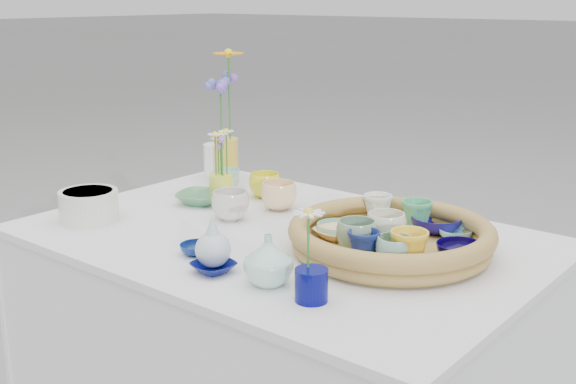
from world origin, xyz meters
The scene contains 32 objects.
wicker_tray centered at (0.28, 0.05, 0.80)m, with size 0.47×0.47×0.08m, color brown, non-canonical shape.
tray_ceramic_0 centered at (0.31, 0.21, 0.80)m, with size 0.12×0.12×0.04m, color #120C54.
tray_ceramic_1 centered at (0.44, 0.08, 0.80)m, with size 0.10×0.10×0.03m, color #070036.
tray_ceramic_2 centered at (0.37, -0.03, 0.82)m, with size 0.08×0.08×0.08m, color yellow.
tray_ceramic_3 centered at (0.31, 0.01, 0.80)m, with size 0.13×0.13×0.03m, color #599C7D.
tray_ceramic_4 centered at (0.24, -0.03, 0.82)m, with size 0.09×0.09×0.07m, color gray.
tray_ceramic_5 centered at (0.14, 0.03, 0.80)m, with size 0.10×0.10×0.03m, color #9CE9D3.
tray_ceramic_6 centered at (0.15, 0.19, 0.82)m, with size 0.07×0.07×0.07m, color white.
tray_ceramic_7 centered at (0.26, 0.06, 0.82)m, with size 0.09×0.09×0.07m, color beige.
tray_ceramic_8 centered at (0.37, 0.19, 0.80)m, with size 0.08×0.08×0.03m, color #87D7F1.
tray_ceramic_9 centered at (0.28, -0.07, 0.82)m, with size 0.07×0.07×0.07m, color navy.
tray_ceramic_10 centered at (0.15, 0.02, 0.79)m, with size 0.10×0.10×0.02m, color #FFC881.
tray_ceramic_11 centered at (0.35, -0.05, 0.81)m, with size 0.08×0.08×0.06m, color #7EB3AB.
tray_ceramic_12 centered at (0.26, 0.20, 0.82)m, with size 0.08×0.08×0.07m, color #48AA71.
loose_ceramic_0 centered at (-0.26, 0.23, 0.80)m, with size 0.09×0.09×0.07m, color yellow.
loose_ceramic_1 centered at (-0.15, 0.16, 0.80)m, with size 0.10×0.10×0.08m, color #F7CB92.
loose_ceramic_2 centered at (-0.36, 0.07, 0.78)m, with size 0.13×0.13×0.03m, color #468556.
loose_ceramic_3 centered at (-0.19, 0.01, 0.80)m, with size 0.10×0.10×0.08m, color silver.
loose_ceramic_4 centered at (-0.06, -0.23, 0.78)m, with size 0.08×0.08×0.02m, color navy.
loose_ceramic_5 centered at (-0.41, 0.24, 0.80)m, with size 0.07×0.07×0.06m, color #81C0AD.
loose_ceramic_6 centered at (0.05, -0.29, 0.78)m, with size 0.09×0.09×0.02m, color #070C4F.
fluted_bowl centered at (-0.47, -0.23, 0.81)m, with size 0.15×0.15×0.08m, color silver, non-canonical shape.
bud_vase_paleblue centered at (0.02, -0.27, 0.83)m, with size 0.08×0.08×0.12m, color #B2C1C9, non-canonical shape.
bud_vase_seafoam centered at (0.18, -0.27, 0.82)m, with size 0.10×0.10×0.11m, color #A9DBC8.
bud_vase_cobalt centered at (0.30, -0.28, 0.80)m, with size 0.07×0.07×0.07m, color #030655.
single_daisy centered at (0.29, -0.27, 0.89)m, with size 0.07×0.07×0.13m, color white, non-canonical shape.
tall_vase_yellow centered at (-0.47, 0.29, 0.84)m, with size 0.08×0.08×0.14m, color gold.
gerbera centered at (-0.46, 0.30, 1.04)m, with size 0.11×0.11×0.28m, color orange, non-canonical shape.
hydrangea centered at (-0.49, 0.29, 0.99)m, with size 0.07×0.07×0.24m, color #555BBE, non-canonical shape.
white_pitcher centered at (-0.54, 0.31, 0.82)m, with size 0.12×0.08×0.11m, color white, non-canonical shape.
daisy_cup centered at (-0.34, 0.13, 0.80)m, with size 0.07×0.07×0.07m, color yellow.
daisy_posy centered at (-0.35, 0.14, 0.90)m, with size 0.08×0.08×0.13m, color white, non-canonical shape.
Camera 1 is at (1.08, -1.31, 1.34)m, focal length 45.00 mm.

